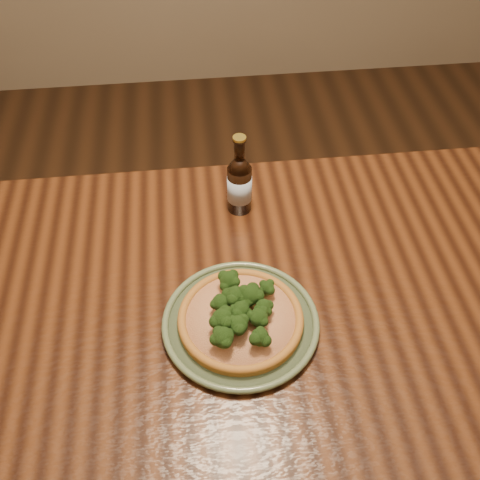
{
  "coord_description": "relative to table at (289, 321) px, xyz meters",
  "views": [
    {
      "loc": [
        -0.19,
        -0.61,
        1.7
      ],
      "look_at": [
        -0.1,
        0.21,
        0.82
      ],
      "focal_mm": 42.0,
      "sensor_mm": 36.0,
      "label": 1
    }
  ],
  "objects": [
    {
      "name": "beer_bottle",
      "position": [
        -0.08,
        0.28,
        0.17
      ],
      "size": [
        0.06,
        0.06,
        0.21
      ],
      "rotation": [
        0.0,
        0.0,
        -0.08
      ],
      "color": "black",
      "rests_on": "table"
    },
    {
      "name": "plate",
      "position": [
        -0.12,
        -0.06,
        0.1
      ],
      "size": [
        0.32,
        0.32,
        0.02
      ],
      "rotation": [
        0.0,
        0.0,
        0.12
      ],
      "color": "#5A6A49",
      "rests_on": "table"
    },
    {
      "name": "pizza",
      "position": [
        -0.12,
        -0.06,
        0.12
      ],
      "size": [
        0.25,
        0.25,
        0.07
      ],
      "rotation": [
        0.0,
        0.0,
        -0.17
      ],
      "color": "#AF6E27",
      "rests_on": "plate"
    },
    {
      "name": "table",
      "position": [
        0.0,
        0.0,
        0.0
      ],
      "size": [
        1.6,
        0.9,
        0.75
      ],
      "color": "#47220F",
      "rests_on": "ground"
    },
    {
      "name": "ground",
      "position": [
        0.0,
        -0.1,
        -0.66
      ],
      "size": [
        4.5,
        4.5,
        0.0
      ],
      "primitive_type": "plane",
      "color": "#382111",
      "rests_on": "ground"
    }
  ]
}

